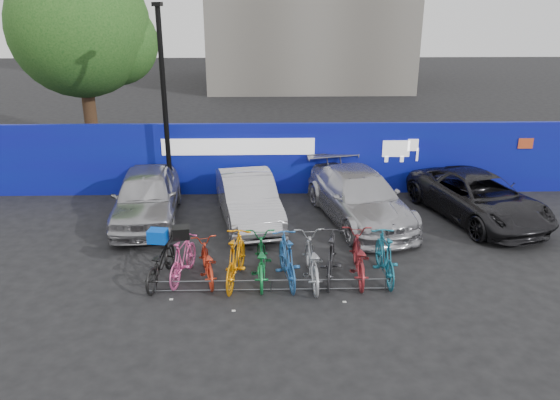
{
  "coord_description": "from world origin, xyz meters",
  "views": [
    {
      "loc": [
        -0.07,
        -11.42,
        6.25
      ],
      "look_at": [
        0.27,
        2.0,
        1.23
      ],
      "focal_mm": 35.0,
      "sensor_mm": 36.0,
      "label": 1
    }
  ],
  "objects_px": {
    "bike_2": "(207,262)",
    "bike_6": "(311,260)",
    "car_2": "(359,197)",
    "bike_1": "(183,258)",
    "bike_3": "(236,259)",
    "bike_9": "(385,256)",
    "bike_4": "(261,259)",
    "bike_0": "(160,261)",
    "bike_8": "(358,257)",
    "car_1": "(248,198)",
    "bike_5": "(287,259)",
    "bike_rack": "(271,285)",
    "car_3": "(478,197)",
    "tree": "(86,30)",
    "lamppost": "(164,100)",
    "bike_7": "(331,257)",
    "car_0": "(147,196)"
  },
  "relations": [
    {
      "from": "lamppost",
      "to": "bike_9",
      "type": "distance_m",
      "value": 8.44
    },
    {
      "from": "car_2",
      "to": "bike_3",
      "type": "bearing_deg",
      "value": -146.39
    },
    {
      "from": "bike_rack",
      "to": "bike_8",
      "type": "height_order",
      "value": "bike_8"
    },
    {
      "from": "tree",
      "to": "bike_6",
      "type": "bearing_deg",
      "value": -52.85
    },
    {
      "from": "lamppost",
      "to": "bike_rack",
      "type": "relative_size",
      "value": 1.09
    },
    {
      "from": "bike_3",
      "to": "bike_2",
      "type": "bearing_deg",
      "value": -3.52
    },
    {
      "from": "bike_6",
      "to": "bike_9",
      "type": "height_order",
      "value": "bike_9"
    },
    {
      "from": "bike_0",
      "to": "bike_8",
      "type": "height_order",
      "value": "bike_8"
    },
    {
      "from": "bike_rack",
      "to": "bike_1",
      "type": "xyz_separation_m",
      "value": [
        -2.05,
        0.66,
        0.36
      ]
    },
    {
      "from": "bike_6",
      "to": "bike_7",
      "type": "xyz_separation_m",
      "value": [
        0.47,
        0.09,
        0.03
      ]
    },
    {
      "from": "car_1",
      "to": "bike_8",
      "type": "distance_m",
      "value": 4.45
    },
    {
      "from": "bike_rack",
      "to": "car_0",
      "type": "bearing_deg",
      "value": 130.05
    },
    {
      "from": "bike_8",
      "to": "bike_5",
      "type": "bearing_deg",
      "value": 8.58
    },
    {
      "from": "bike_2",
      "to": "bike_6",
      "type": "distance_m",
      "value": 2.44
    },
    {
      "from": "bike_1",
      "to": "bike_2",
      "type": "relative_size",
      "value": 1.01
    },
    {
      "from": "bike_3",
      "to": "bike_4",
      "type": "relative_size",
      "value": 1.0
    },
    {
      "from": "tree",
      "to": "bike_1",
      "type": "bearing_deg",
      "value": -64.69
    },
    {
      "from": "bike_4",
      "to": "bike_0",
      "type": "bearing_deg",
      "value": -0.55
    },
    {
      "from": "car_2",
      "to": "bike_3",
      "type": "xyz_separation_m",
      "value": [
        -3.45,
        -3.69,
        -0.13
      ]
    },
    {
      "from": "bike_rack",
      "to": "bike_3",
      "type": "distance_m",
      "value": 1.02
    },
    {
      "from": "bike_3",
      "to": "bike_5",
      "type": "xyz_separation_m",
      "value": [
        1.18,
        0.0,
        -0.02
      ]
    },
    {
      "from": "lamppost",
      "to": "car_0",
      "type": "height_order",
      "value": "lamppost"
    },
    {
      "from": "bike_3",
      "to": "bike_7",
      "type": "bearing_deg",
      "value": -168.45
    },
    {
      "from": "bike_1",
      "to": "bike_8",
      "type": "xyz_separation_m",
      "value": [
        4.1,
        -0.04,
        0.01
      ]
    },
    {
      "from": "tree",
      "to": "bike_1",
      "type": "xyz_separation_m",
      "value": [
        4.73,
        -9.99,
        -4.55
      ]
    },
    {
      "from": "bike_4",
      "to": "bike_9",
      "type": "bearing_deg",
      "value": 178.57
    },
    {
      "from": "bike_rack",
      "to": "bike_1",
      "type": "distance_m",
      "value": 2.18
    },
    {
      "from": "bike_5",
      "to": "bike_9",
      "type": "distance_m",
      "value": 2.29
    },
    {
      "from": "bike_2",
      "to": "bike_5",
      "type": "distance_m",
      "value": 1.88
    },
    {
      "from": "car_2",
      "to": "bike_2",
      "type": "height_order",
      "value": "car_2"
    },
    {
      "from": "tree",
      "to": "bike_2",
      "type": "distance_m",
      "value": 12.24
    },
    {
      "from": "car_1",
      "to": "bike_5",
      "type": "distance_m",
      "value": 3.83
    },
    {
      "from": "bike_2",
      "to": "bike_3",
      "type": "distance_m",
      "value": 0.72
    },
    {
      "from": "bike_1",
      "to": "bike_6",
      "type": "distance_m",
      "value": 3.0
    },
    {
      "from": "car_3",
      "to": "bike_5",
      "type": "relative_size",
      "value": 2.54
    },
    {
      "from": "car_2",
      "to": "bike_1",
      "type": "distance_m",
      "value": 5.85
    },
    {
      "from": "bike_5",
      "to": "bike_8",
      "type": "height_order",
      "value": "bike_5"
    },
    {
      "from": "bike_4",
      "to": "tree",
      "type": "bearing_deg",
      "value": -57.95
    },
    {
      "from": "bike_rack",
      "to": "bike_2",
      "type": "xyz_separation_m",
      "value": [
        -1.49,
        0.62,
        0.29
      ]
    },
    {
      "from": "bike_5",
      "to": "car_1",
      "type": "bearing_deg",
      "value": -83.41
    },
    {
      "from": "bike_1",
      "to": "bike_8",
      "type": "bearing_deg",
      "value": -168.66
    },
    {
      "from": "car_3",
      "to": "bike_0",
      "type": "xyz_separation_m",
      "value": [
        -8.75,
        -3.6,
        -0.18
      ]
    },
    {
      "from": "tree",
      "to": "car_1",
      "type": "height_order",
      "value": "tree"
    },
    {
      "from": "bike_rack",
      "to": "bike_0",
      "type": "bearing_deg",
      "value": 167.47
    },
    {
      "from": "bike_5",
      "to": "bike_9",
      "type": "xyz_separation_m",
      "value": [
        2.29,
        0.1,
        -0.01
      ]
    },
    {
      "from": "bike_8",
      "to": "bike_9",
      "type": "height_order",
      "value": "bike_9"
    },
    {
      "from": "car_0",
      "to": "bike_9",
      "type": "height_order",
      "value": "car_0"
    },
    {
      "from": "lamppost",
      "to": "bike_8",
      "type": "distance_m",
      "value": 8.0
    },
    {
      "from": "bike_rack",
      "to": "bike_1",
      "type": "height_order",
      "value": "bike_1"
    },
    {
      "from": "car_2",
      "to": "bike_8",
      "type": "height_order",
      "value": "car_2"
    }
  ]
}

